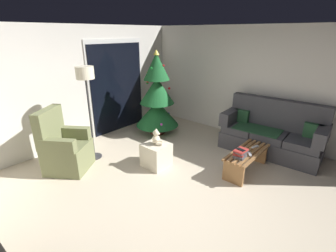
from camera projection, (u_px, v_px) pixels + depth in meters
ground_plane at (185, 195)px, 3.78m from camera, size 7.00×7.00×0.00m
wall_back at (71, 87)px, 5.20m from camera, size 5.72×0.12×2.50m
wall_right at (266, 86)px, 5.35m from camera, size 0.12×6.00×2.50m
patio_door_frame at (117, 86)px, 6.01m from camera, size 1.60×0.02×2.20m
patio_door_glass at (118, 88)px, 6.02m from camera, size 1.50×0.02×2.10m
couch at (271, 134)px, 5.01m from camera, size 0.87×1.97×1.08m
coffee_table at (247, 158)px, 4.35m from camera, size 1.10×0.40×0.39m
remote_black at (243, 150)px, 4.33m from camera, size 0.16×0.05×0.02m
remote_white at (255, 147)px, 4.44m from camera, size 0.16×0.09×0.02m
remote_silver at (250, 154)px, 4.17m from camera, size 0.16×0.12×0.02m
book_stack at (240, 153)px, 4.07m from camera, size 0.24×0.22×0.14m
cell_phone at (241, 149)px, 4.03m from camera, size 0.10×0.16×0.01m
christmas_tree at (157, 98)px, 5.79m from camera, size 1.03×1.02×1.99m
armchair at (64, 149)px, 4.37m from camera, size 0.95×0.95×1.13m
floor_lamp at (86, 82)px, 4.39m from camera, size 0.32×0.32×1.78m
ottoman at (156, 155)px, 4.55m from camera, size 0.44×0.44×0.44m
teddy_bear_cream at (157, 138)px, 4.43m from camera, size 0.21×0.22×0.29m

